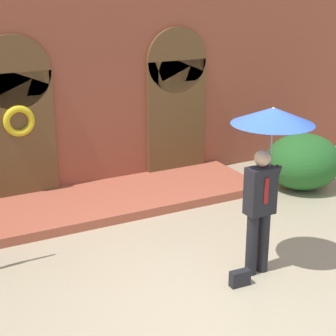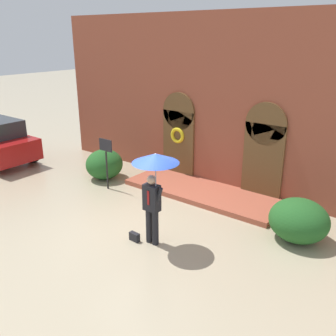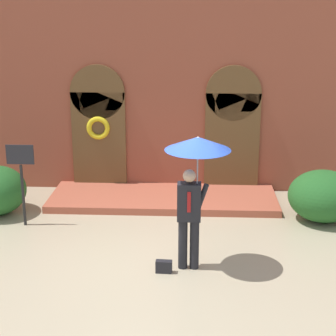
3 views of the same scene
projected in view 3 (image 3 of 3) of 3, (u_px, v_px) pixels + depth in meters
The scene contains 6 objects.
ground_plane at pixel (153, 261), 10.09m from camera, with size 80.00×80.00×0.00m, color tan.
building_facade at pixel (166, 79), 13.28m from camera, with size 14.00×2.30×5.60m.
person_with_umbrella at pixel (195, 163), 9.27m from camera, with size 1.10×1.10×2.36m.
handbag at pixel (164, 267), 9.63m from camera, with size 0.28×0.12×0.22m, color black.
sign_post at pixel (21, 172), 11.34m from camera, with size 0.56×0.06×1.72m.
shrub_right at pixel (324, 196), 11.77m from camera, with size 1.48×1.40×1.09m, color #235B23.
Camera 3 is at (0.72, -9.15, 4.53)m, focal length 60.00 mm.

